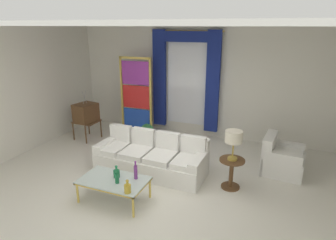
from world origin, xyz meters
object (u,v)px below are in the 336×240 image
coffee_table (114,181)px  table_lamp_brass (234,138)px  bottle_blue_decanter (117,173)px  stained_glass_divider (136,98)px  bottle_ruby_flask (128,188)px  vintage_tv (86,113)px  armchair_white (280,160)px  bottle_amber_squat (117,177)px  round_side_table (231,171)px  bottle_crystal_tall (136,171)px  peacock_figurine (145,132)px  couch_white_long (152,157)px

coffee_table → table_lamp_brass: bearing=33.4°
bottle_blue_decanter → stained_glass_divider: 3.32m
bottle_ruby_flask → vintage_tv: vintage_tv is taller
bottle_ruby_flask → armchair_white: (2.26, 2.52, -0.20)m
coffee_table → bottle_ruby_flask: bottle_ruby_flask is taller
bottle_amber_squat → round_side_table: bearing=36.8°
bottle_ruby_flask → vintage_tv: 3.77m
coffee_table → armchair_white: 3.52m
bottle_crystal_tall → stained_glass_divider: bearing=117.8°
bottle_crystal_tall → vintage_tv: size_ratio=0.26×
table_lamp_brass → round_side_table: bearing=0.0°
stained_glass_divider → bottle_crystal_tall: bearing=-62.2°
coffee_table → stained_glass_divider: stained_glass_divider is taller
bottle_blue_decanter → bottle_ruby_flask: (0.43, -0.37, 0.00)m
peacock_figurine → round_side_table: (2.63, -1.59, 0.14)m
bottle_ruby_flask → stained_glass_divider: bearing=115.8°
bottle_crystal_tall → armchair_white: 3.14m
couch_white_long → bottle_amber_squat: bearing=-91.0°
bottle_blue_decanter → armchair_white: (2.69, 2.15, -0.20)m
bottle_crystal_tall → armchair_white: size_ratio=0.39×
vintage_tv → table_lamp_brass: bearing=-14.6°
bottle_amber_squat → table_lamp_brass: bearing=36.8°
round_side_table → stained_glass_divider: bearing=147.9°
stained_glass_divider → table_lamp_brass: 3.61m
couch_white_long → coffee_table: bearing=-96.4°
stained_glass_divider → table_lamp_brass: bearing=-32.1°
coffee_table → bottle_amber_squat: bearing=-31.0°
couch_white_long → stained_glass_divider: size_ratio=1.07×
bottle_amber_squat → vintage_tv: 3.41m
bottle_crystal_tall → bottle_ruby_flask: bottle_crystal_tall is taller
bottle_ruby_flask → peacock_figurine: 3.32m
bottle_blue_decanter → bottle_crystal_tall: 0.36m
bottle_blue_decanter → armchair_white: size_ratio=0.26×
coffee_table → vintage_tv: bearing=135.1°
couch_white_long → vintage_tv: vintage_tv is taller
bottle_ruby_flask → armchair_white: size_ratio=0.27×
bottle_crystal_tall → armchair_white: bearing=41.4°
peacock_figurine → round_side_table: size_ratio=1.01×
vintage_tv → round_side_table: (4.16, -1.08, -0.37)m
couch_white_long → armchair_white: 2.73m
round_side_table → table_lamp_brass: 0.67m
stained_glass_divider → table_lamp_brass: (3.06, -1.92, -0.03)m
bottle_ruby_flask → table_lamp_brass: table_lamp_brass is taller
bottle_amber_squat → armchair_white: (2.58, 2.33, -0.23)m
bottle_blue_decanter → bottle_crystal_tall: bottle_crystal_tall is taller
bottle_blue_decanter → bottle_amber_squat: bearing=-56.2°
vintage_tv → table_lamp_brass: (4.16, -1.08, 0.30)m
round_side_table → bottle_ruby_flask: bearing=-133.4°
coffee_table → stained_glass_divider: (-1.21, 3.13, 0.68)m
bottle_amber_squat → armchair_white: bearing=42.1°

